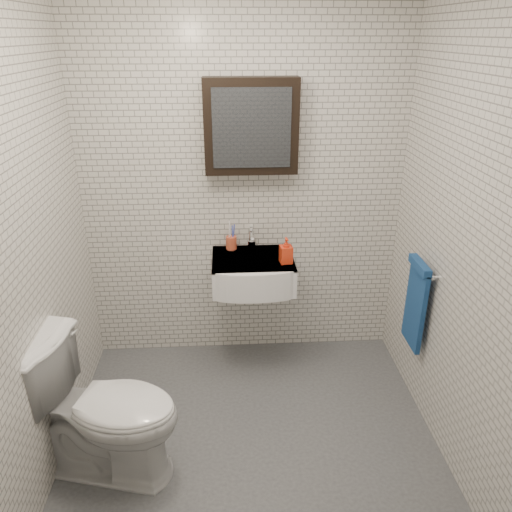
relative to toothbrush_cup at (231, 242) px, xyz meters
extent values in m
cube|color=#45484C|center=(0.09, -0.94, -0.90)|extent=(2.20, 2.00, 0.01)
cube|color=silver|center=(0.09, 0.06, 0.35)|extent=(2.20, 0.02, 2.50)
cube|color=silver|center=(0.09, -1.94, 0.35)|extent=(2.20, 0.02, 2.50)
cube|color=silver|center=(-1.01, -0.94, 0.35)|extent=(0.02, 2.00, 2.50)
cube|color=silver|center=(1.19, -0.94, 0.35)|extent=(0.02, 2.00, 2.50)
cube|color=white|center=(0.14, -0.17, -0.15)|extent=(0.55, 0.45, 0.20)
cylinder|color=silver|center=(0.14, -0.15, -0.06)|extent=(0.31, 0.31, 0.02)
cylinder|color=silver|center=(0.14, -0.15, -0.06)|extent=(0.04, 0.04, 0.01)
cube|color=white|center=(0.14, -0.17, -0.06)|extent=(0.55, 0.45, 0.01)
cylinder|color=silver|center=(0.14, 0.00, -0.02)|extent=(0.06, 0.06, 0.06)
cylinder|color=silver|center=(0.14, 0.00, 0.04)|extent=(0.03, 0.03, 0.08)
cylinder|color=silver|center=(0.14, -0.06, 0.07)|extent=(0.02, 0.12, 0.02)
cube|color=silver|center=(0.14, 0.03, 0.09)|extent=(0.02, 0.09, 0.01)
cube|color=black|center=(0.14, -0.01, 0.80)|extent=(0.60, 0.14, 0.60)
cube|color=#3F444C|center=(0.14, -0.09, 0.80)|extent=(0.49, 0.01, 0.49)
cylinder|color=silver|center=(1.15, -0.59, 0.05)|extent=(0.02, 0.30, 0.02)
cylinder|color=silver|center=(1.17, -0.46, 0.05)|extent=(0.04, 0.02, 0.02)
cylinder|color=silver|center=(1.17, -0.72, 0.05)|extent=(0.04, 0.02, 0.02)
cube|color=navy|center=(1.14, -0.59, -0.22)|extent=(0.03, 0.26, 0.54)
cube|color=navy|center=(1.13, -0.59, 0.06)|extent=(0.05, 0.26, 0.05)
cylinder|color=#C24D30|center=(0.00, 0.00, -0.01)|extent=(0.08, 0.08, 0.09)
cylinder|color=white|center=(-0.01, -0.01, 0.06)|extent=(0.02, 0.03, 0.18)
cylinder|color=blue|center=(0.01, -0.01, 0.05)|extent=(0.01, 0.02, 0.16)
cylinder|color=white|center=(0.00, 0.01, 0.06)|extent=(0.02, 0.03, 0.19)
cylinder|color=blue|center=(0.02, 0.01, 0.05)|extent=(0.02, 0.04, 0.17)
imported|color=orange|center=(0.36, -0.25, 0.04)|extent=(0.09, 0.09, 0.17)
imported|color=white|center=(-0.71, -1.10, -0.48)|extent=(0.91, 0.66, 0.84)
camera|label=1|loc=(-0.02, -3.24, 1.35)|focal=35.00mm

